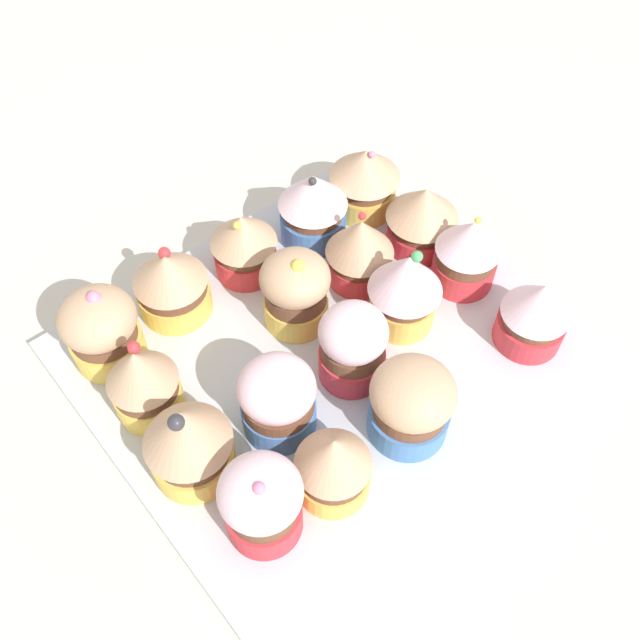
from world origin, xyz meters
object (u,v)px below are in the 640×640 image
at_px(cupcake_1, 333,464).
at_px(cupcake_15, 241,245).
at_px(cupcake_0, 262,502).
at_px(cupcake_16, 313,206).
at_px(cupcake_2, 412,403).
at_px(cupcake_11, 360,249).
at_px(cupcake_4, 188,441).
at_px(cupcake_10, 296,290).
at_px(cupcake_6, 353,345).
at_px(cupcake_8, 467,252).
at_px(cupcake_12, 422,216).
at_px(cupcake_13, 101,329).
at_px(cupcake_7, 405,288).
at_px(cupcake_3, 535,313).
at_px(cupcake_14, 171,283).
at_px(baking_tray, 320,345).
at_px(cupcake_9, 143,382).
at_px(cupcake_17, 365,179).
at_px(cupcake_5, 278,399).

distance_m(cupcake_1, cupcake_15, 0.22).
distance_m(cupcake_0, cupcake_16, 0.28).
height_order(cupcake_2, cupcake_11, same).
relative_size(cupcake_4, cupcake_10, 1.10).
height_order(cupcake_6, cupcake_11, cupcake_6).
distance_m(cupcake_8, cupcake_12, 0.06).
bearing_deg(cupcake_13, cupcake_8, -24.50).
distance_m(cupcake_1, cupcake_4, 0.10).
height_order(cupcake_0, cupcake_15, cupcake_0).
bearing_deg(cupcake_0, cupcake_1, -8.23).
bearing_deg(cupcake_1, cupcake_4, 132.05).
relative_size(cupcake_7, cupcake_13, 1.10).
relative_size(cupcake_3, cupcake_14, 0.99).
distance_m(baking_tray, cupcake_9, 0.15).
distance_m(baking_tray, cupcake_4, 0.15).
distance_m(cupcake_4, cupcake_7, 0.21).
bearing_deg(cupcake_15, cupcake_11, -44.13).
distance_m(cupcake_2, cupcake_9, 0.20).
height_order(cupcake_10, cupcake_13, cupcake_10).
xyz_separation_m(cupcake_2, cupcake_3, (0.13, -0.00, -0.00)).
bearing_deg(cupcake_8, baking_tray, 168.46).
bearing_deg(cupcake_17, cupcake_7, -118.19).
distance_m(cupcake_1, cupcake_7, 0.16).
bearing_deg(cupcake_5, cupcake_14, 89.78).
height_order(cupcake_12, cupcake_16, cupcake_16).
distance_m(cupcake_10, cupcake_11, 0.07).
height_order(cupcake_16, cupcake_17, cupcake_16).
relative_size(cupcake_4, cupcake_15, 1.25).
bearing_deg(cupcake_0, cupcake_7, 19.35).
xyz_separation_m(cupcake_11, cupcake_14, (-0.14, 0.07, -0.00)).
bearing_deg(cupcake_11, cupcake_8, -41.35).
bearing_deg(cupcake_1, cupcake_7, 28.57).
relative_size(cupcake_3, cupcake_6, 0.89).
bearing_deg(cupcake_0, cupcake_2, -3.62).
bearing_deg(cupcake_14, cupcake_15, -2.88).
bearing_deg(cupcake_3, cupcake_10, 134.18).
xyz_separation_m(cupcake_10, cupcake_14, (-0.07, 0.07, -0.00)).
bearing_deg(cupcake_6, cupcake_1, -139.39).
bearing_deg(cupcake_1, cupcake_8, 19.40).
bearing_deg(cupcake_17, cupcake_1, -136.21).
xyz_separation_m(baking_tray, cupcake_2, (0.00, -0.10, 0.04)).
xyz_separation_m(cupcake_0, cupcake_13, (-0.01, 0.19, -0.00)).
xyz_separation_m(cupcake_1, cupcake_12, (0.21, 0.13, -0.00)).
relative_size(cupcake_0, cupcake_11, 1.10).
xyz_separation_m(cupcake_2, cupcake_4, (-0.14, 0.08, 0.01)).
bearing_deg(cupcake_5, cupcake_10, 43.75).
xyz_separation_m(cupcake_3, cupcake_16, (-0.06, 0.20, 0.00)).
height_order(baking_tray, cupcake_11, cupcake_11).
relative_size(cupcake_6, cupcake_15, 1.13).
distance_m(cupcake_13, cupcake_17, 0.27).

